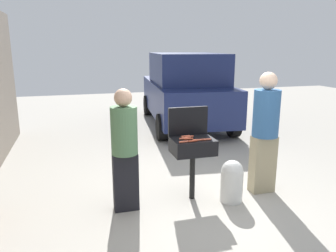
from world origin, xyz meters
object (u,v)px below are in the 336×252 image
Objects in this scene: hot_dog_0 at (193,141)px; hot_dog_4 at (185,136)px; hot_dog_2 at (189,139)px; hot_dog_8 at (197,140)px; hot_dog_3 at (206,139)px; hot_dog_1 at (189,137)px; person_right at (265,129)px; hot_dog_6 at (184,139)px; hot_dog_7 at (184,142)px; person_left at (125,146)px; propane_tank at (232,180)px; hot_dog_5 at (186,138)px; parked_minivan at (185,89)px; bbq_grill at (193,148)px.

hot_dog_0 and hot_dog_4 have the same top height.
hot_dog_2 is 0.13m from hot_dog_8.
hot_dog_3 is at bearing 6.15° from hot_dog_0.
hot_dog_8 is at bearing -76.93° from hot_dog_1.
person_right is (1.18, 0.09, 0.07)m from hot_dog_0.
hot_dog_8 is (0.15, -0.12, 0.00)m from hot_dog_6.
hot_dog_6 is at bearing 156.34° from hot_dog_3.
person_left is at bearing 173.76° from hot_dog_7.
person_right is (0.60, 0.18, 0.68)m from propane_tank.
propane_tank is at bearing -23.80° from hot_dog_5.
hot_dog_2 is at bearing 77.88° from parked_minivan.
hot_dog_0 is 0.12m from hot_dog_2.
hot_dog_2 is at bearing -27.70° from hot_dog_6.
propane_tank is at bearing -7.44° from person_left.
hot_dog_6 is (-0.05, -0.03, 0.00)m from hot_dog_5.
propane_tank is at bearing -24.81° from bbq_grill.
person_right is (1.26, -0.06, 0.07)m from hot_dog_6.
hot_dog_1 is at bearing 55.65° from hot_dog_7.
hot_dog_5 is at bearing 61.80° from hot_dog_7.
hot_dog_0 is 1.00× the size of hot_dog_2.
person_right is 0.40× the size of parked_minivan.
hot_dog_6 is at bearing -147.43° from hot_dog_5.
propane_tank is 0.13× the size of parked_minivan.
person_left is (-1.50, 0.17, 0.59)m from propane_tank.
hot_dog_0 is 0.03× the size of parked_minivan.
hot_dog_6 is 0.20m from hot_dog_8.
person_left is at bearing -173.79° from hot_dog_5.
hot_dog_2 is at bearing -16.03° from person_right.
hot_dog_2 is 4.81m from parked_minivan.
bbq_grill is 0.20m from hot_dog_8.
hot_dog_4 is (-0.08, 0.11, 0.16)m from bbq_grill.
person_right is at bearing 92.32° from parked_minivan.
hot_dog_2 is at bearing 47.48° from hot_dog_7.
hot_dog_3 reaches higher than propane_tank.
bbq_grill is at bearing -17.74° from person_right.
hot_dog_8 is 1.00m from person_left.
hot_dog_5 is (-0.03, 0.18, 0.00)m from hot_dog_0.
hot_dog_7 is at bearing -132.52° from hot_dog_2.
hot_dog_1 is 0.21m from hot_dog_8.
hot_dog_3 is 0.21× the size of propane_tank.
hot_dog_7 is at bearing -170.59° from hot_dog_8.
bbq_grill is at bearing -68.91° from hot_dog_1.
parked_minivan is (1.52, 4.42, 0.10)m from hot_dog_4.
parked_minivan is (1.48, 4.45, 0.10)m from hot_dog_1.
parked_minivan is at bearing 71.65° from hot_dog_1.
propane_tank is (0.55, -0.32, -0.61)m from hot_dog_1.
hot_dog_5 is 0.90m from propane_tank.
bbq_grill is at bearing 78.65° from parked_minivan.
propane_tank is (0.52, -0.24, -0.45)m from bbq_grill.
hot_dog_5 is at bearing -18.90° from person_right.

